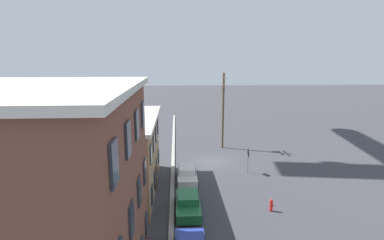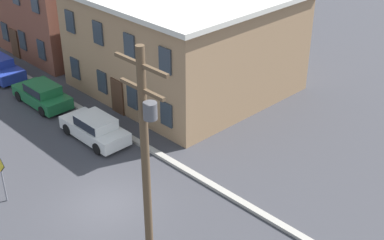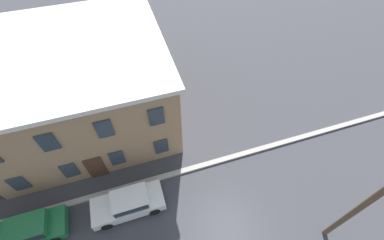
{
  "view_description": "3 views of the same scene",
  "coord_description": "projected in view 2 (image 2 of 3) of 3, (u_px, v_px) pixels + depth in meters",
  "views": [
    {
      "loc": [
        -32.19,
        4.07,
        11.5
      ],
      "look_at": [
        1.02,
        2.29,
        4.69
      ],
      "focal_mm": 28.0,
      "sensor_mm": 36.0,
      "label": 1
    },
    {
      "loc": [
        16.96,
        -10.98,
        15.25
      ],
      "look_at": [
        1.66,
        3.89,
        3.62
      ],
      "focal_mm": 50.0,
      "sensor_mm": 36.0,
      "label": 2
    },
    {
      "loc": [
        -3.36,
        -3.7,
        16.18
      ],
      "look_at": [
        -0.76,
        4.48,
        5.51
      ],
      "focal_mm": 24.0,
      "sensor_mm": 36.0,
      "label": 3
    }
  ],
  "objects": [
    {
      "name": "car_green",
      "position": [
        42.0,
        94.0,
        33.33
      ],
      "size": [
        4.4,
        1.92,
        1.43
      ],
      "color": "#1E6638",
      "rests_on": "ground_plane"
    },
    {
      "name": "apartment_midblock",
      "position": [
        184.0,
        39.0,
        34.52
      ],
      "size": [
        12.37,
        11.57,
        6.61
      ],
      "color": "#9E7A56",
      "rests_on": "ground_plane"
    },
    {
      "name": "kerb_strip",
      "position": [
        178.0,
        165.0,
        27.42
      ],
      "size": [
        56.0,
        0.36,
        0.16
      ],
      "primitive_type": "cube",
      "color": "#9E998E",
      "rests_on": "ground_plane"
    },
    {
      "name": "utility_pole",
      "position": [
        147.0,
        170.0,
        17.38
      ],
      "size": [
        2.4,
        0.44,
        9.79
      ],
      "color": "brown",
      "rests_on": "ground_plane"
    },
    {
      "name": "caution_sign",
      "position": [
        0.0,
        169.0,
        24.08
      ],
      "size": [
        1.06,
        0.08,
        2.67
      ],
      "color": "slate",
      "rests_on": "ground_plane"
    },
    {
      "name": "car_white",
      "position": [
        95.0,
        127.0,
        29.57
      ],
      "size": [
        4.4,
        1.92,
        1.43
      ],
      "color": "silver",
      "rests_on": "ground_plane"
    },
    {
      "name": "ground_plane",
      "position": [
        107.0,
        204.0,
        24.7
      ],
      "size": [
        200.0,
        200.0,
        0.0
      ],
      "primitive_type": "plane",
      "color": "#38383D"
    }
  ]
}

